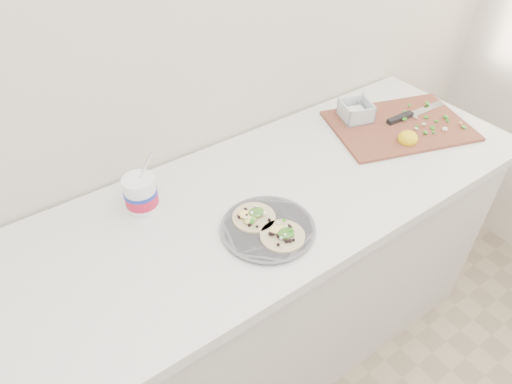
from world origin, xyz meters
TOP-DOWN VIEW (x-y plane):
  - counter at (0.00, 1.43)m, footprint 2.44×0.66m
  - taco_plate at (0.19, 1.29)m, footprint 0.27×0.27m
  - tub at (-0.05, 1.58)m, footprint 0.10×0.10m
  - cutboard at (0.91, 1.45)m, footprint 0.58×0.49m

SIDE VIEW (x-z plane):
  - counter at x=0.00m, z-range 0.00..0.90m
  - taco_plate at x=0.19m, z-range 0.90..0.94m
  - cutboard at x=0.91m, z-range 0.88..0.96m
  - tub at x=-0.05m, z-range 0.86..1.08m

